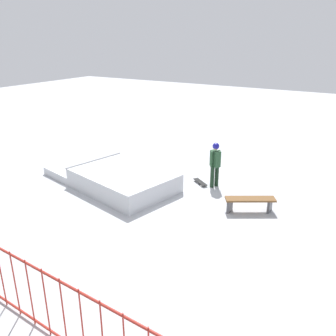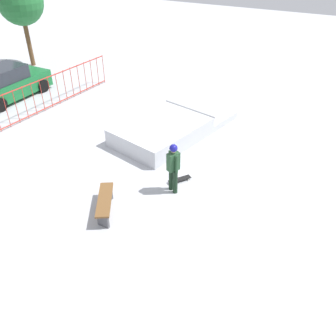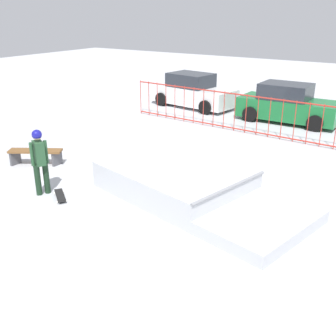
# 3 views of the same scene
# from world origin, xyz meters

# --- Properties ---
(ground_plane) EXTENTS (60.00, 60.00, 0.00)m
(ground_plane) POSITION_xyz_m (0.00, 0.00, 0.00)
(ground_plane) COLOR #B7BABF
(skate_ramp) EXTENTS (5.84, 3.72, 0.74)m
(skate_ramp) POSITION_xyz_m (1.36, -0.51, 0.32)
(skate_ramp) COLOR silver
(skate_ramp) RESTS_ON ground
(skater) EXTENTS (0.44, 0.41, 1.73)m
(skater) POSITION_xyz_m (-1.89, -2.37, 1.01)
(skater) COLOR black
(skater) RESTS_ON ground
(skateboard) EXTENTS (0.77, 0.63, 0.09)m
(skateboard) POSITION_xyz_m (-1.32, -2.33, 0.08)
(skateboard) COLOR black
(skateboard) RESTS_ON ground
(perimeter_fence) EXTENTS (10.05, 0.64, 1.50)m
(perimeter_fence) POSITION_xyz_m (0.00, 5.73, 0.77)
(perimeter_fence) COLOR #B22D23
(perimeter_fence) RESTS_ON ground
(park_bench) EXTENTS (1.58, 1.17, 0.48)m
(park_bench) POSITION_xyz_m (-3.73, -1.05, 0.36)
(park_bench) COLOR brown
(park_bench) RESTS_ON ground
(parked_car_green) EXTENTS (4.11, 1.93, 1.60)m
(parked_car_green) POSITION_xyz_m (1.04, 8.26, 0.72)
(parked_car_green) COLOR #196B33
(parked_car_green) RESTS_ON ground
(distant_tree) EXTENTS (2.57, 2.57, 4.91)m
(distant_tree) POSITION_xyz_m (5.35, 11.13, 3.59)
(distant_tree) COLOR brown
(distant_tree) RESTS_ON ground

